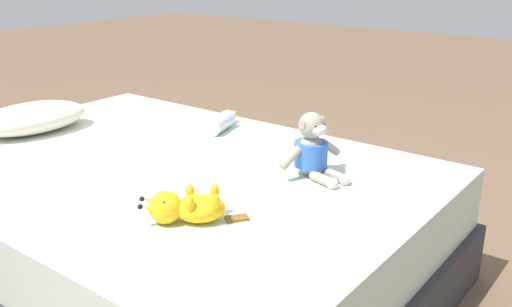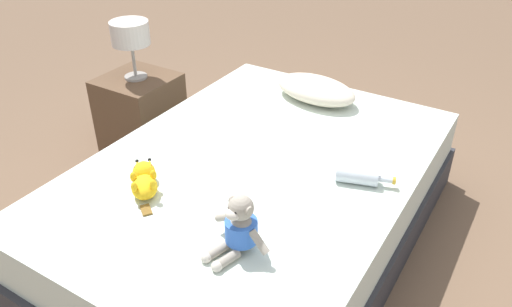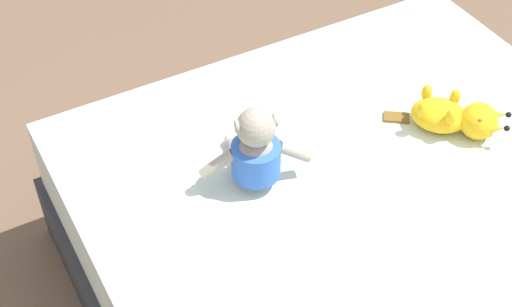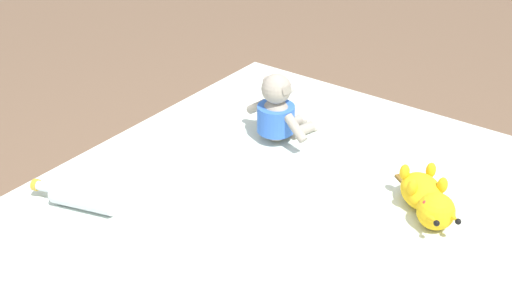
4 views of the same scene
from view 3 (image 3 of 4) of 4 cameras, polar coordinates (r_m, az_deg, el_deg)
name	(u,v)px [view 3 (image 3 of 4)]	position (r m, az deg, el deg)	size (l,w,h in m)	color
plush_monkey	(255,152)	(1.81, -0.08, 0.15)	(0.28, 0.24, 0.24)	#9E9384
plush_yellow_creature	(456,117)	(2.05, 15.05, 2.71)	(0.27, 0.27, 0.10)	yellow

